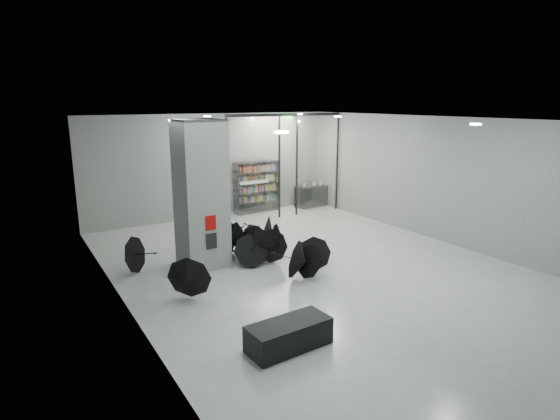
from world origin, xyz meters
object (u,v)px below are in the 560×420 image
umbrella_cluster (249,253)px  column (201,195)px  shop_counter (312,196)px  bench (289,335)px  bookshelf (256,187)px

umbrella_cluster → column: bearing=150.4°
shop_counter → umbrella_cluster: 7.60m
shop_counter → umbrella_cluster: (-5.69, -5.04, -0.14)m
bench → bookshelf: size_ratio=0.76×
shop_counter → umbrella_cluster: bearing=-146.8°
bookshelf → shop_counter: 2.63m
bookshelf → bench: bearing=-119.6°
bench → umbrella_cluster: size_ratio=0.29×
column → bench: (-0.34, -5.00, -1.74)m
column → shop_counter: 8.25m
column → shop_counter: (6.80, 4.41, -1.55)m
column → bench: 5.31m
bench → umbrella_cluster: umbrella_cluster is taller
bench → column: bearing=82.9°
bench → umbrella_cluster: bearing=68.4°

